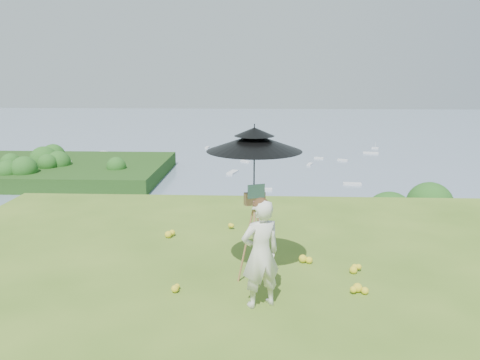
# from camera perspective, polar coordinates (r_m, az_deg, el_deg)

# --- Properties ---
(ground) EXTENTS (14.00, 14.00, 0.00)m
(ground) POSITION_cam_1_polar(r_m,az_deg,el_deg) (5.78, 9.99, -20.50)
(ground) COLOR #496D1F
(ground) RESTS_ON ground
(shoreline_tier) EXTENTS (170.00, 28.00, 8.00)m
(shoreline_tier) POSITION_cam_1_polar(r_m,az_deg,el_deg) (88.87, 2.82, -12.93)
(shoreline_tier) COLOR #6C6757
(shoreline_tier) RESTS_ON bay_water
(bay_water) EXTENTS (700.00, 700.00, 0.00)m
(bay_water) POSITION_cam_1_polar(r_m,az_deg,el_deg) (247.57, 2.69, 4.60)
(bay_water) COLOR slate
(bay_water) RESTS_ON ground
(peninsula) EXTENTS (90.00, 60.00, 12.00)m
(peninsula) POSITION_cam_1_polar(r_m,az_deg,el_deg) (179.10, -22.02, 1.92)
(peninsula) COLOR #1C3A0F
(peninsula) RESTS_ON bay_water
(slope_trees) EXTENTS (110.00, 50.00, 6.00)m
(slope_trees) POSITION_cam_1_polar(r_m,az_deg,el_deg) (43.73, 3.33, -11.35)
(slope_trees) COLOR #1E5419
(slope_trees) RESTS_ON forest_slope
(harbor_town) EXTENTS (110.00, 22.00, 5.00)m
(harbor_town) POSITION_cam_1_polar(r_m,az_deg,el_deg) (86.21, 2.87, -9.05)
(harbor_town) COLOR beige
(harbor_town) RESTS_ON shoreline_tier
(moored_boats) EXTENTS (140.00, 140.00, 0.70)m
(moored_boats) POSITION_cam_1_polar(r_m,az_deg,el_deg) (170.22, -1.49, 0.75)
(moored_boats) COLOR silver
(moored_boats) RESTS_ON bay_water
(wildflowers) EXTENTS (10.00, 10.50, 0.12)m
(wildflowers) POSITION_cam_1_polar(r_m,az_deg,el_deg) (5.96, 9.70, -18.69)
(wildflowers) COLOR yellow
(wildflowers) RESTS_ON ground
(painter) EXTENTS (0.66, 0.57, 1.53)m
(painter) POSITION_cam_1_polar(r_m,az_deg,el_deg) (6.42, 2.53, -8.97)
(painter) COLOR silver
(painter) RESTS_ON ground
(field_easel) EXTENTS (0.80, 0.80, 1.60)m
(field_easel) POSITION_cam_1_polar(r_m,az_deg,el_deg) (6.97, 1.76, -6.83)
(field_easel) COLOR #945D3E
(field_easel) RESTS_ON ground
(sun_umbrella) EXTENTS (1.73, 1.73, 1.14)m
(sun_umbrella) POSITION_cam_1_polar(r_m,az_deg,el_deg) (6.70, 1.74, 2.01)
(sun_umbrella) COLOR black
(sun_umbrella) RESTS_ON field_easel
(painter_cap) EXTENTS (0.29, 0.32, 0.10)m
(painter_cap) POSITION_cam_1_polar(r_m,az_deg,el_deg) (6.18, 2.60, -2.73)
(painter_cap) COLOR #C66D77
(painter_cap) RESTS_ON painter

